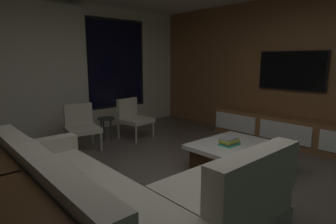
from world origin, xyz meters
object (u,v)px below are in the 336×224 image
book_stack_on_coffee_table (229,142)px  sectional_couch (118,201)px  media_console (293,132)px  mounted_tv (291,71)px  coffee_table (240,157)px  side_stool (106,122)px  accent_chair_by_curtain (81,124)px  accent_chair_near_window (133,116)px

book_stack_on_coffee_table → sectional_couch: bearing=-174.0°
media_console → mounted_tv: (0.18, 0.20, 1.10)m
media_console → mounted_tv: bearing=47.6°
coffee_table → side_stool: bearing=105.6°
accent_chair_by_curtain → side_stool: size_ratio=1.70×
accent_chair_near_window → side_stool: (-0.55, 0.10, -0.06)m
sectional_couch → book_stack_on_coffee_table: size_ratio=8.65×
book_stack_on_coffee_table → mounted_tv: size_ratio=0.23×
sectional_couch → media_console: 3.71m
book_stack_on_coffee_table → media_console: media_console is taller
accent_chair_by_curtain → media_console: 3.78m
accent_chair_by_curtain → side_stool: 0.54m
accent_chair_near_window → side_stool: 0.56m
sectional_couch → accent_chair_by_curtain: size_ratio=3.21×
book_stack_on_coffee_table → side_stool: size_ratio=0.63×
accent_chair_near_window → media_console: accent_chair_near_window is taller
book_stack_on_coffee_table → coffee_table: bearing=-48.6°
accent_chair_by_curtain → side_stool: (0.53, 0.09, -0.06)m
side_stool → accent_chair_near_window: bearing=-10.7°
coffee_table → book_stack_on_coffee_table: size_ratio=4.01×
sectional_couch → mounted_tv: size_ratio=2.02×
sectional_couch → coffee_table: sectional_couch is taller
book_stack_on_coffee_table → accent_chair_by_curtain: 2.58m
sectional_couch → accent_chair_near_window: bearing=52.9°
coffee_table → accent_chair_by_curtain: bearing=116.9°
side_stool → mounted_tv: (2.55, -2.31, 0.98)m
sectional_couch → accent_chair_by_curtain: sectional_couch is taller
accent_chair_near_window → media_console: bearing=-52.9°
sectional_couch → side_stool: (1.34, 2.61, 0.08)m
accent_chair_near_window → mounted_tv: bearing=-47.8°
coffee_table → mounted_tv: 2.19m
media_console → accent_chair_by_curtain: bearing=140.2°
accent_chair_by_curtain → media_console: bearing=-39.8°
accent_chair_near_window → media_console: (1.82, -2.41, -0.18)m
side_stool → media_console: (2.37, -2.51, -0.12)m
book_stack_on_coffee_table → mounted_tv: bearing=2.8°
accent_chair_by_curtain → mounted_tv: 3.91m
accent_chair_by_curtain → sectional_couch: bearing=-107.9°
media_console → mounted_tv: mounted_tv is taller
coffee_table → accent_chair_near_window: 2.43m
accent_chair_near_window → accent_chair_by_curtain: 1.08m
coffee_table → media_console: bearing=0.4°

